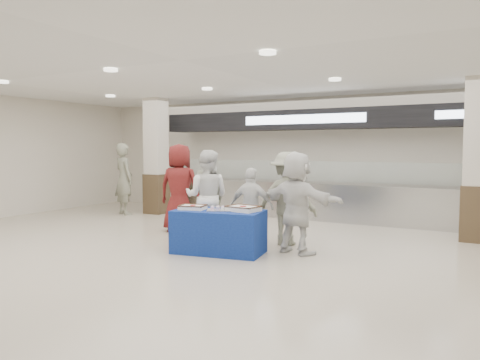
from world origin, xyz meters
The scene contains 15 objects.
ground centered at (0.00, 0.00, 0.00)m, with size 14.00×14.00×0.00m, color beige.
serving_line centered at (0.00, 5.40, 1.16)m, with size 8.70×0.85×2.80m.
column_left centered at (-4.00, 4.20, 1.53)m, with size 0.55×0.55×3.20m.
column_right centered at (4.00, 4.20, 1.53)m, with size 0.55×0.55×3.20m.
display_table centered at (0.15, 0.85, 0.38)m, with size 1.55×0.78×0.75m, color navy.
sheet_cake_left centered at (-0.32, 0.73, 0.80)m, with size 0.50×0.43×0.09m.
sheet_cake_right centered at (0.57, 0.97, 0.80)m, with size 0.56×0.46×0.11m.
cupcake_tray centered at (0.19, 0.84, 0.79)m, with size 0.56×0.51×0.07m.
civilian_maroon centered at (-1.71, 2.21, 0.96)m, with size 0.94×0.61×1.92m, color maroon.
soldier_a centered at (-0.63, 1.67, 0.87)m, with size 0.64×0.42×1.74m, color slate.
chef_tall centered at (-0.52, 1.49, 0.90)m, with size 0.87×0.68×1.79m, color white.
chef_short centered at (0.37, 1.65, 0.73)m, with size 0.86×0.36×1.47m, color white.
soldier_b centered at (0.90, 2.08, 0.88)m, with size 1.14×0.65×1.76m, color slate.
civilian_white centered at (1.34, 1.49, 0.89)m, with size 1.65×0.53×1.78m, color white.
soldier_bg centered at (-4.63, 3.58, 0.98)m, with size 0.71×0.47×1.96m, color slate.
Camera 1 is at (4.44, -6.00, 1.84)m, focal length 35.00 mm.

